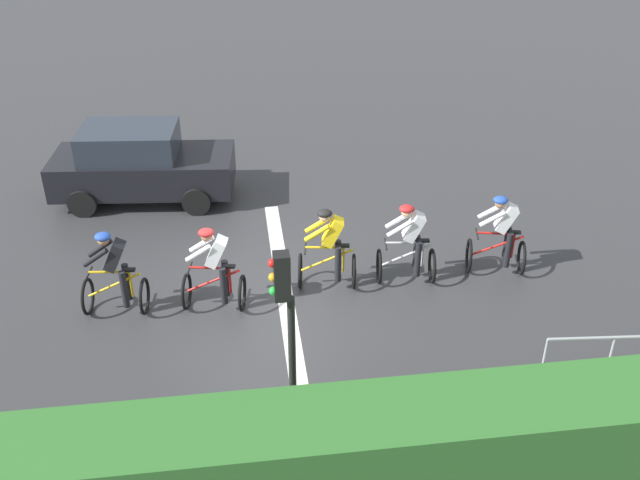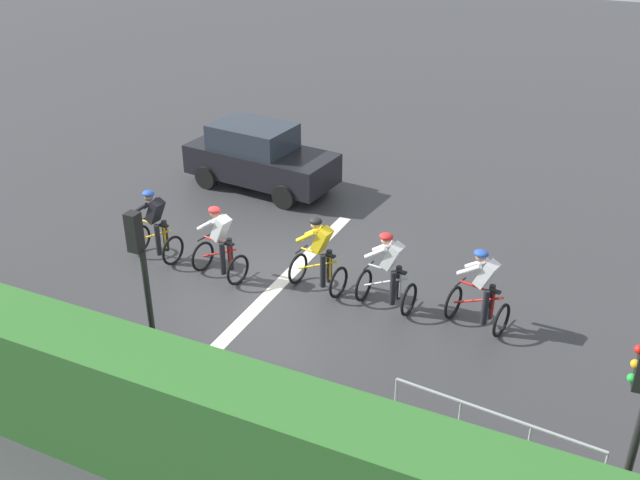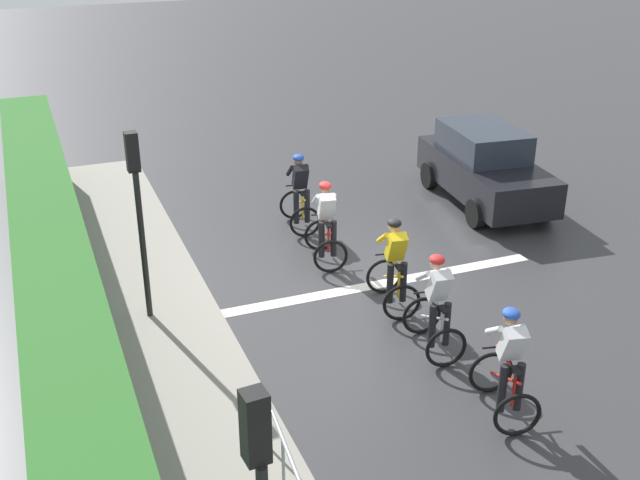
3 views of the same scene
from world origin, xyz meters
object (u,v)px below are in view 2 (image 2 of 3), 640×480
(cyclist_fourth, at_px, (220,245))
(cyclist_second, at_px, (389,273))
(cyclist_lead, at_px, (481,292))
(car_black, at_px, (259,157))
(cyclist_mid, at_px, (319,257))
(traffic_light_near_crossing, at_px, (143,278))
(traffic_light_far_junction, at_px, (635,422))
(cyclist_trailing, at_px, (155,227))
(pedestrian_railing_kerbside, at_px, (494,426))

(cyclist_fourth, bearing_deg, cyclist_second, 96.30)
(cyclist_lead, distance_m, car_black, 8.26)
(cyclist_mid, bearing_deg, cyclist_lead, 91.33)
(car_black, xyz_separation_m, traffic_light_near_crossing, (8.32, 2.65, 1.35))
(cyclist_second, distance_m, traffic_light_far_junction, 6.44)
(car_black, bearing_deg, cyclist_trailing, -1.14)
(cyclist_fourth, xyz_separation_m, cyclist_trailing, (-0.10, -1.76, 0.00))
(cyclist_mid, bearing_deg, cyclist_fourth, -78.67)
(car_black, xyz_separation_m, pedestrian_railing_kerbside, (7.65, 8.20, -0.10))
(cyclist_fourth, xyz_separation_m, traffic_light_near_crossing, (3.67, 0.99, 1.43))
(traffic_light_near_crossing, bearing_deg, cyclist_fourth, -164.93)
(cyclist_second, height_order, cyclist_trailing, same)
(cyclist_fourth, relative_size, car_black, 0.39)
(cyclist_lead, bearing_deg, traffic_light_far_junction, 32.18)
(cyclist_lead, relative_size, pedestrian_railing_kerbside, 0.53)
(cyclist_fourth, xyz_separation_m, car_black, (-4.65, -1.67, 0.08))
(cyclist_second, bearing_deg, traffic_light_far_junction, 46.92)
(cyclist_lead, bearing_deg, cyclist_fourth, -84.74)
(traffic_light_far_junction, xyz_separation_m, pedestrian_railing_kerbside, (-0.88, -1.70, -1.45))
(traffic_light_near_crossing, bearing_deg, cyclist_mid, 164.45)
(car_black, xyz_separation_m, traffic_light_far_junction, (8.54, 9.90, 1.35))
(traffic_light_far_junction, bearing_deg, pedestrian_railing_kerbside, -117.45)
(cyclist_fourth, height_order, car_black, car_black)
(traffic_light_far_junction, distance_m, pedestrian_railing_kerbside, 2.40)
(cyclist_lead, relative_size, traffic_light_far_junction, 0.50)
(traffic_light_near_crossing, xyz_separation_m, pedestrian_railing_kerbside, (-0.67, 5.55, -1.45))
(cyclist_mid, height_order, cyclist_fourth, same)
(cyclist_mid, distance_m, cyclist_trailing, 3.90)
(traffic_light_near_crossing, bearing_deg, car_black, -162.31)
(car_black, bearing_deg, cyclist_second, 51.38)
(traffic_light_near_crossing, bearing_deg, traffic_light_far_junction, 88.32)
(cyclist_second, xyz_separation_m, traffic_light_near_crossing, (4.07, -2.66, 1.43))
(cyclist_second, bearing_deg, cyclist_fourth, -83.70)
(cyclist_fourth, distance_m, traffic_light_near_crossing, 4.06)
(cyclist_lead, distance_m, cyclist_fourth, 5.50)
(car_black, distance_m, pedestrian_railing_kerbside, 11.22)
(cyclist_lead, relative_size, traffic_light_near_crossing, 0.50)
(cyclist_second, xyz_separation_m, cyclist_fourth, (0.40, -3.65, 0.00))
(cyclist_mid, bearing_deg, cyclist_trailing, -85.22)
(cyclist_trailing, relative_size, car_black, 0.39)
(cyclist_second, relative_size, pedestrian_railing_kerbside, 0.53)
(cyclist_fourth, height_order, traffic_light_far_junction, traffic_light_far_junction)
(traffic_light_near_crossing, bearing_deg, cyclist_second, 146.83)
(car_black, distance_m, traffic_light_near_crossing, 8.84)
(cyclist_mid, xyz_separation_m, pedestrian_railing_kerbside, (3.43, 4.41, -0.02))
(cyclist_trailing, relative_size, traffic_light_far_junction, 0.50)
(cyclist_second, height_order, car_black, car_black)
(cyclist_second, bearing_deg, car_black, -128.62)
(cyclist_second, height_order, traffic_light_far_junction, traffic_light_far_junction)
(cyclist_lead, height_order, cyclist_fourth, same)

